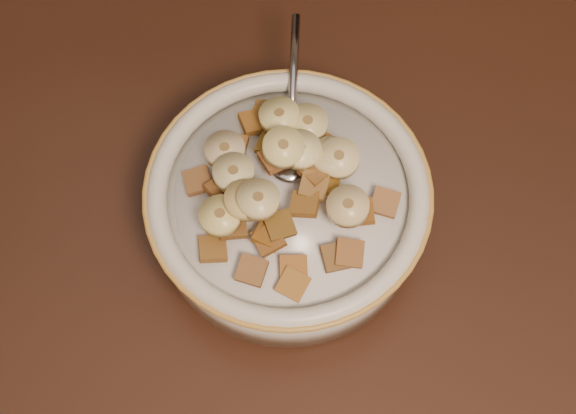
# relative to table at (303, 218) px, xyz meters

# --- Properties ---
(floor) EXTENTS (4.00, 4.50, 0.10)m
(floor) POSITION_rel_table_xyz_m (0.00, 0.00, -0.78)
(floor) COLOR #422816
(floor) RESTS_ON ground
(table) EXTENTS (1.42, 0.93, 0.04)m
(table) POSITION_rel_table_xyz_m (0.00, 0.00, 0.00)
(table) COLOR #32190F
(table) RESTS_ON floor
(cereal_bowl) EXTENTS (0.21, 0.21, 0.05)m
(cereal_bowl) POSITION_rel_table_xyz_m (-0.01, -0.02, 0.05)
(cereal_bowl) COLOR silver
(cereal_bowl) RESTS_ON table
(milk) EXTENTS (0.17, 0.17, 0.00)m
(milk) POSITION_rel_table_xyz_m (-0.01, -0.02, 0.07)
(milk) COLOR silver
(milk) RESTS_ON cereal_bowl
(spoon) EXTENTS (0.04, 0.05, 0.01)m
(spoon) POSITION_rel_table_xyz_m (-0.01, 0.02, 0.07)
(spoon) COLOR #9294A3
(spoon) RESTS_ON cereal_bowl
(cereal_square_0) EXTENTS (0.02, 0.02, 0.01)m
(cereal_square_0) POSITION_rel_table_xyz_m (0.00, -0.08, 0.08)
(cereal_square_0) COLOR #995B20
(cereal_square_0) RESTS_ON milk
(cereal_square_1) EXTENTS (0.02, 0.02, 0.01)m
(cereal_square_1) POSITION_rel_table_xyz_m (0.00, -0.03, 0.09)
(cereal_square_1) COLOR brown
(cereal_square_1) RESTS_ON milk
(cereal_square_2) EXTENTS (0.03, 0.03, 0.01)m
(cereal_square_2) POSITION_rel_table_xyz_m (0.00, 0.01, 0.09)
(cereal_square_2) COLOR brown
(cereal_square_2) RESTS_ON milk
(cereal_square_3) EXTENTS (0.03, 0.03, 0.01)m
(cereal_square_3) POSITION_rel_table_xyz_m (-0.02, -0.06, 0.08)
(cereal_square_3) COLOR brown
(cereal_square_3) RESTS_ON milk
(cereal_square_4) EXTENTS (0.03, 0.03, 0.01)m
(cereal_square_4) POSITION_rel_table_xyz_m (-0.05, 0.04, 0.08)
(cereal_square_4) COLOR brown
(cereal_square_4) RESTS_ON milk
(cereal_square_5) EXTENTS (0.03, 0.03, 0.01)m
(cereal_square_5) POSITION_rel_table_xyz_m (-0.08, -0.02, 0.08)
(cereal_square_5) COLOR brown
(cereal_square_5) RESTS_ON milk
(cereal_square_6) EXTENTS (0.03, 0.03, 0.01)m
(cereal_square_6) POSITION_rel_table_xyz_m (-0.01, -0.05, 0.09)
(cereal_square_6) COLOR brown
(cereal_square_6) RESTS_ON milk
(cereal_square_7) EXTENTS (0.03, 0.03, 0.01)m
(cereal_square_7) POSITION_rel_table_xyz_m (-0.02, -0.05, 0.08)
(cereal_square_7) COLOR brown
(cereal_square_7) RESTS_ON milk
(cereal_square_8) EXTENTS (0.02, 0.02, 0.01)m
(cereal_square_8) POSITION_rel_table_xyz_m (-0.03, 0.02, 0.08)
(cereal_square_8) COLOR brown
(cereal_square_8) RESTS_ON milk
(cereal_square_9) EXTENTS (0.02, 0.02, 0.01)m
(cereal_square_9) POSITION_rel_table_xyz_m (-0.02, 0.03, 0.08)
(cereal_square_9) COLOR #96602D
(cereal_square_9) RESTS_ON milk
(cereal_square_10) EXTENTS (0.03, 0.03, 0.01)m
(cereal_square_10) POSITION_rel_table_xyz_m (-0.06, -0.02, 0.08)
(cereal_square_10) COLOR brown
(cereal_square_10) RESTS_ON milk
(cereal_square_11) EXTENTS (0.03, 0.03, 0.01)m
(cereal_square_11) POSITION_rel_table_xyz_m (0.00, 0.03, 0.08)
(cereal_square_11) COLOR brown
(cereal_square_11) RESTS_ON milk
(cereal_square_12) EXTENTS (0.02, 0.02, 0.01)m
(cereal_square_12) POSITION_rel_table_xyz_m (-0.03, -0.08, 0.08)
(cereal_square_12) COLOR brown
(cereal_square_12) RESTS_ON milk
(cereal_square_13) EXTENTS (0.02, 0.02, 0.01)m
(cereal_square_13) POSITION_rel_table_xyz_m (-0.06, -0.02, 0.08)
(cereal_square_13) COLOR olive
(cereal_square_13) RESTS_ON milk
(cereal_square_14) EXTENTS (0.03, 0.03, 0.01)m
(cereal_square_14) POSITION_rel_table_xyz_m (-0.02, 0.01, 0.09)
(cereal_square_14) COLOR #956134
(cereal_square_14) RESTS_ON milk
(cereal_square_15) EXTENTS (0.02, 0.02, 0.01)m
(cereal_square_15) POSITION_rel_table_xyz_m (0.04, -0.06, 0.08)
(cereal_square_15) COLOR brown
(cereal_square_15) RESTS_ON milk
(cereal_square_16) EXTENTS (0.02, 0.02, 0.01)m
(cereal_square_16) POSITION_rel_table_xyz_m (0.04, -0.02, 0.08)
(cereal_square_16) COLOR brown
(cereal_square_16) RESTS_ON milk
(cereal_square_17) EXTENTS (0.02, 0.02, 0.01)m
(cereal_square_17) POSITION_rel_table_xyz_m (0.01, -0.01, 0.09)
(cereal_square_17) COLOR brown
(cereal_square_17) RESTS_ON milk
(cereal_square_18) EXTENTS (0.02, 0.02, 0.01)m
(cereal_square_18) POSITION_rel_table_xyz_m (0.02, -0.01, 0.09)
(cereal_square_18) COLOR brown
(cereal_square_18) RESTS_ON milk
(cereal_square_19) EXTENTS (0.02, 0.02, 0.01)m
(cereal_square_19) POSITION_rel_table_xyz_m (-0.06, 0.02, 0.08)
(cereal_square_19) COLOR brown
(cereal_square_19) RESTS_ON milk
(cereal_square_20) EXTENTS (0.03, 0.03, 0.01)m
(cereal_square_20) POSITION_rel_table_xyz_m (0.00, -0.09, 0.08)
(cereal_square_20) COLOR #9D5F24
(cereal_square_20) RESTS_ON milk
(cereal_square_21) EXTENTS (0.03, 0.03, 0.01)m
(cereal_square_21) POSITION_rel_table_xyz_m (0.01, -0.00, 0.09)
(cereal_square_21) COLOR brown
(cereal_square_21) RESTS_ON milk
(cereal_square_22) EXTENTS (0.03, 0.03, 0.01)m
(cereal_square_22) POSITION_rel_table_xyz_m (0.03, -0.06, 0.08)
(cereal_square_22) COLOR brown
(cereal_square_22) RESTS_ON milk
(cereal_square_23) EXTENTS (0.02, 0.02, 0.01)m
(cereal_square_23) POSITION_rel_table_xyz_m (-0.04, 0.04, 0.08)
(cereal_square_23) COLOR #95681A
(cereal_square_23) RESTS_ON milk
(cereal_square_24) EXTENTS (0.02, 0.02, 0.01)m
(cereal_square_24) POSITION_rel_table_xyz_m (0.06, -0.01, 0.08)
(cereal_square_24) COLOR olive
(cereal_square_24) RESTS_ON milk
(cereal_square_25) EXTENTS (0.02, 0.02, 0.01)m
(cereal_square_25) POSITION_rel_table_xyz_m (-0.02, 0.04, 0.08)
(cereal_square_25) COLOR brown
(cereal_square_25) RESTS_ON milk
(cereal_square_26) EXTENTS (0.02, 0.02, 0.01)m
(cereal_square_26) POSITION_rel_table_xyz_m (-0.04, 0.05, 0.08)
(cereal_square_26) COLOR brown
(cereal_square_26) RESTS_ON milk
(cereal_square_27) EXTENTS (0.03, 0.03, 0.01)m
(cereal_square_27) POSITION_rel_table_xyz_m (-0.06, -0.07, 0.08)
(cereal_square_27) COLOR brown
(cereal_square_27) RESTS_ON milk
(cereal_square_28) EXTENTS (0.02, 0.02, 0.01)m
(cereal_square_28) POSITION_rel_table_xyz_m (-0.05, -0.05, 0.08)
(cereal_square_28) COLOR brown
(cereal_square_28) RESTS_ON milk
(banana_slice_0) EXTENTS (0.04, 0.04, 0.01)m
(banana_slice_0) POSITION_rel_table_xyz_m (-0.01, 0.01, 0.10)
(banana_slice_0) COLOR #F7EB99
(banana_slice_0) RESTS_ON milk
(banana_slice_1) EXTENTS (0.04, 0.04, 0.01)m
(banana_slice_1) POSITION_rel_table_xyz_m (0.02, 0.01, 0.10)
(banana_slice_1) COLOR beige
(banana_slice_1) RESTS_ON milk
(banana_slice_2) EXTENTS (0.04, 0.04, 0.01)m
(banana_slice_2) POSITION_rel_table_xyz_m (0.03, -0.03, 0.10)
(banana_slice_2) COLOR #D4B774
(banana_slice_2) RESTS_ON milk
(banana_slice_3) EXTENTS (0.04, 0.04, 0.01)m
(banana_slice_3) POSITION_rel_table_xyz_m (-0.06, 0.01, 0.09)
(banana_slice_3) COLOR #CFBB84
(banana_slice_3) RESTS_ON milk
(banana_slice_4) EXTENTS (0.03, 0.03, 0.01)m
(banana_slice_4) POSITION_rel_table_xyz_m (-0.06, -0.05, 0.09)
(banana_slice_4) COLOR #F0E287
(banana_slice_4) RESTS_ON milk
(banana_slice_5) EXTENTS (0.04, 0.04, 0.01)m
(banana_slice_5) POSITION_rel_table_xyz_m (-0.02, 0.01, 0.11)
(banana_slice_5) COLOR #FBE67C
(banana_slice_5) RESTS_ON milk
(banana_slice_6) EXTENTS (0.04, 0.04, 0.01)m
(banana_slice_6) POSITION_rel_table_xyz_m (-0.05, -0.01, 0.09)
(banana_slice_6) COLOR beige
(banana_slice_6) RESTS_ON milk
(banana_slice_7) EXTENTS (0.03, 0.03, 0.01)m
(banana_slice_7) POSITION_rel_table_xyz_m (-0.04, -0.04, 0.10)
(banana_slice_7) COLOR #EBC675
(banana_slice_7) RESTS_ON milk
(banana_slice_8) EXTENTS (0.04, 0.04, 0.02)m
(banana_slice_8) POSITION_rel_table_xyz_m (-0.03, 0.04, 0.09)
(banana_slice_8) COLOR #F1E58E
(banana_slice_8) RESTS_ON milk
(banana_slice_9) EXTENTS (0.03, 0.03, 0.01)m
(banana_slice_9) POSITION_rel_table_xyz_m (0.02, 0.01, 0.09)
(banana_slice_9) COLOR #D8BE7B
(banana_slice_9) RESTS_ON milk
(banana_slice_10) EXTENTS (0.04, 0.04, 0.01)m
(banana_slice_10) POSITION_rel_table_xyz_m (-0.00, 0.04, 0.09)
(banana_slice_10) COLOR beige
(banana_slice_10) RESTS_ON milk
(banana_slice_11) EXTENTS (0.03, 0.04, 0.01)m
(banana_slice_11) POSITION_rel_table_xyz_m (-0.03, -0.04, 0.10)
(banana_slice_11) COLOR beige
(banana_slice_11) RESTS_ON milk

